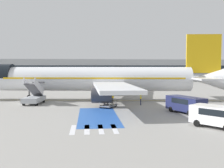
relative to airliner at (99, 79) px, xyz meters
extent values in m
plane|color=gray|center=(0.19, -0.16, -3.47)|extent=(600.00, 600.00, 0.00)
cube|color=gold|center=(-0.67, 0.08, -3.47)|extent=(74.25, 9.50, 0.01)
cube|color=#2856A8|center=(-0.67, -14.01, -3.47)|extent=(4.28, 11.73, 0.01)
cube|color=silver|center=(-3.07, -19.99, -3.47)|extent=(0.44, 3.60, 0.01)
cube|color=silver|center=(-1.87, -19.99, -3.47)|extent=(0.44, 3.60, 0.01)
cube|color=silver|center=(-0.67, -19.99, -3.47)|extent=(0.44, 3.60, 0.01)
cube|color=silver|center=(0.53, -19.99, -3.47)|extent=(0.44, 3.60, 0.01)
cylinder|color=silver|center=(-0.67, 0.08, 0.02)|extent=(31.05, 7.69, 3.89)
cone|color=silver|center=(17.51, -2.19, 0.02)|extent=(6.25, 4.43, 3.73)
cylinder|color=black|center=(-15.18, 1.90, 0.51)|extent=(2.80, 4.18, 3.92)
cube|color=#EAB214|center=(-0.67, 0.08, 0.22)|extent=(28.61, 7.46, 0.24)
cube|color=silver|center=(1.53, -9.20, -0.56)|extent=(4.92, 17.17, 0.44)
cylinder|color=#38383D|center=(0.10, -7.49, -1.85)|extent=(2.94, 2.40, 2.08)
cube|color=silver|center=(3.75, 8.54, -0.56)|extent=(8.97, 17.72, 0.44)
cylinder|color=#38383D|center=(1.94, 7.23, -1.85)|extent=(2.94, 2.40, 2.08)
cube|color=#EAB214|center=(16.64, -2.08, 4.07)|extent=(5.44, 1.03, 6.16)
cube|color=silver|center=(15.60, -5.67, 0.22)|extent=(4.24, 6.60, 0.24)
cube|color=silver|center=(16.52, 1.65, 0.22)|extent=(4.24, 6.60, 0.24)
cylinder|color=#38383D|center=(-11.37, 1.42, -1.71)|extent=(0.20, 0.20, 2.68)
cylinder|color=black|center=(-11.37, 1.42, -3.05)|extent=(0.87, 0.38, 0.84)
cylinder|color=#38383D|center=(0.51, -3.13, -1.74)|extent=(0.24, 0.24, 2.36)
cylinder|color=black|center=(0.51, -3.13, -2.92)|extent=(1.17, 0.73, 1.10)
cylinder|color=#38383D|center=(1.27, 2.91, -1.74)|extent=(0.24, 0.24, 2.36)
cylinder|color=black|center=(1.27, 2.91, -2.92)|extent=(1.17, 0.73, 1.10)
cube|color=#ADB2BA|center=(-9.64, -3.37, -2.77)|extent=(2.78, 5.04, 0.70)
cylinder|color=black|center=(-10.36, -1.59, -3.12)|extent=(0.31, 0.72, 0.70)
cylinder|color=black|center=(-8.50, -1.82, -3.12)|extent=(0.31, 0.72, 0.70)
cylinder|color=black|center=(-10.78, -4.92, -3.12)|extent=(0.31, 0.72, 0.70)
cylinder|color=black|center=(-8.92, -5.15, -3.12)|extent=(0.31, 0.72, 0.70)
cube|color=#4C4C51|center=(-9.64, -3.37, -1.42)|extent=(1.93, 4.30, 2.15)
cube|color=#4C4C51|center=(-9.36, -1.11, -0.41)|extent=(1.77, 1.30, 0.12)
cube|color=silver|center=(-10.40, -3.28, -0.94)|extent=(0.62, 4.47, 2.86)
cube|color=silver|center=(-8.88, -3.47, -0.94)|extent=(0.62, 4.47, 2.86)
cube|color=#38383D|center=(5.11, 23.04, -2.69)|extent=(3.84, 8.44, 0.60)
cube|color=silver|center=(4.44, 26.95, -2.19)|extent=(2.65, 2.18, 1.60)
cube|color=black|center=(4.29, 27.84, -1.87)|extent=(1.98, 0.38, 0.70)
cylinder|color=#B7BCC4|center=(5.18, 22.68, -1.11)|extent=(3.47, 5.95, 2.57)
cylinder|color=gold|center=(5.18, 22.68, -1.11)|extent=(2.64, 0.79, 2.62)
cylinder|color=black|center=(3.33, 26.40, -2.99)|extent=(0.44, 0.99, 0.96)
cylinder|color=black|center=(5.67, 26.80, -2.99)|extent=(0.44, 0.99, 0.96)
cylinder|color=black|center=(4.02, 22.39, -2.99)|extent=(0.44, 0.99, 0.96)
cylinder|color=black|center=(6.36, 22.79, -2.99)|extent=(0.44, 0.99, 0.96)
cylinder|color=black|center=(4.40, 20.16, -2.99)|extent=(0.44, 0.99, 0.96)
cylinder|color=black|center=(6.74, 20.57, -2.99)|extent=(0.44, 0.99, 0.96)
cube|color=#1E234C|center=(9.57, -13.08, -2.34)|extent=(3.59, 5.35, 1.62)
cube|color=black|center=(9.57, -13.08, -1.98)|extent=(2.77, 3.26, 0.58)
cylinder|color=black|center=(10.94, -14.21, -3.15)|extent=(0.42, 0.67, 0.64)
cylinder|color=black|center=(9.36, -14.84, -3.15)|extent=(0.42, 0.67, 0.64)
cylinder|color=black|center=(9.78, -11.32, -3.15)|extent=(0.42, 0.67, 0.64)
cylinder|color=black|center=(8.20, -11.96, -3.15)|extent=(0.42, 0.67, 0.64)
cube|color=silver|center=(9.61, -20.38, -2.35)|extent=(4.28, 4.67, 1.59)
cube|color=black|center=(9.61, -20.38, -2.00)|extent=(3.10, 3.15, 0.57)
cylinder|color=black|center=(8.04, -19.90, -3.15)|extent=(0.55, 0.63, 0.64)
cylinder|color=black|center=(9.52, -18.74, -3.15)|extent=(0.55, 0.63, 0.64)
cube|color=gray|center=(0.97, -7.77, -3.21)|extent=(2.59, 3.00, 0.12)
cylinder|color=black|center=(0.93, -6.55, -3.27)|extent=(0.28, 0.40, 0.40)
cylinder|color=black|center=(2.04, -7.18, -3.27)|extent=(0.28, 0.40, 0.40)
cylinder|color=black|center=(-0.10, -8.36, -3.27)|extent=(0.28, 0.40, 0.40)
cylinder|color=black|center=(1.01, -8.99, -3.27)|extent=(0.28, 0.40, 0.40)
cylinder|color=gray|center=(0.96, -6.39, -2.87)|extent=(0.05, 0.05, 0.55)
cylinder|color=gray|center=(2.16, -7.07, -2.87)|extent=(0.05, 0.05, 0.55)
cylinder|color=gray|center=(-0.22, -8.47, -2.87)|extent=(0.05, 0.05, 0.55)
cylinder|color=gray|center=(0.98, -9.15, -2.87)|extent=(0.05, 0.05, 0.55)
cylinder|color=#191E38|center=(5.71, -6.01, -3.02)|extent=(0.14, 0.14, 0.90)
cylinder|color=#191E38|center=(5.74, -5.85, -3.02)|extent=(0.14, 0.14, 0.90)
cube|color=yellow|center=(5.72, -5.93, -2.22)|extent=(0.30, 0.46, 0.71)
cube|color=silver|center=(5.72, -5.93, -2.22)|extent=(0.31, 0.47, 0.06)
sphere|color=tan|center=(5.72, -5.93, -1.74)|extent=(0.24, 0.24, 0.24)
cylinder|color=#2D2D33|center=(0.69, -5.02, -3.07)|extent=(0.14, 0.14, 0.80)
cylinder|color=#2D2D33|center=(0.55, -4.92, -3.07)|extent=(0.14, 0.14, 0.80)
cube|color=orange|center=(0.62, -4.97, -2.35)|extent=(0.47, 0.43, 0.64)
cube|color=silver|center=(0.62, -4.97, -2.35)|extent=(0.48, 0.44, 0.06)
sphere|color=beige|center=(0.62, -4.97, -1.92)|extent=(0.22, 0.22, 0.22)
cylinder|color=black|center=(1.75, -4.09, -3.04)|extent=(0.14, 0.14, 0.87)
cylinder|color=black|center=(1.92, -4.14, -3.04)|extent=(0.14, 0.14, 0.87)
cube|color=yellow|center=(1.83, -4.12, -2.26)|extent=(0.47, 0.33, 0.69)
cube|color=silver|center=(1.83, -4.12, -2.26)|extent=(0.48, 0.35, 0.06)
sphere|color=brown|center=(1.83, -4.12, -1.80)|extent=(0.23, 0.23, 0.23)
cube|color=#9EA3A8|center=(7.83, 60.22, 0.74)|extent=(107.62, 12.00, 8.42)
cube|color=#19232D|center=(7.83, 54.17, 1.16)|extent=(103.32, 0.10, 2.95)
camera|label=1|loc=(-1.78, -42.43, 1.87)|focal=42.00mm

